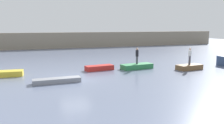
{
  "coord_description": "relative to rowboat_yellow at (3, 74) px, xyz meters",
  "views": [
    {
      "loc": [
        -3.65,
        -19.58,
        4.56
      ],
      "look_at": [
        4.4,
        2.82,
        0.86
      ],
      "focal_mm": 37.35,
      "sensor_mm": 36.0,
      "label": 1
    }
  ],
  "objects": [
    {
      "name": "ground_plane",
      "position": [
        5.95,
        -3.33,
        -0.25
      ],
      "size": [
        120.0,
        120.0,
        0.0
      ],
      "primitive_type": "plane",
      "color": "slate"
    },
    {
      "name": "embankment_wall",
      "position": [
        5.95,
        25.61,
        1.37
      ],
      "size": [
        80.0,
        1.2,
        3.24
      ],
      "primitive_type": "cube",
      "color": "gray",
      "rests_on": "ground_plane"
    },
    {
      "name": "rowboat_yellow",
      "position": [
        0.0,
        0.0,
        0.0
      ],
      "size": [
        3.46,
        1.45,
        0.5
      ],
      "primitive_type": "cube",
      "rotation": [
        0.0,
        0.0,
        -0.08
      ],
      "color": "gold",
      "rests_on": "ground_plane"
    },
    {
      "name": "rowboat_grey",
      "position": [
        4.31,
        -4.11,
        -0.06
      ],
      "size": [
        3.82,
        1.0,
        0.38
      ],
      "primitive_type": "cube",
      "rotation": [
        0.0,
        0.0,
        0.02
      ],
      "color": "gray",
      "rests_on": "ground_plane"
    },
    {
      "name": "rowboat_red",
      "position": [
        9.12,
        -0.05,
        0.0
      ],
      "size": [
        3.03,
        1.36,
        0.5
      ],
      "primitive_type": "cube",
      "rotation": [
        0.0,
        0.0,
        0.11
      ],
      "color": "red",
      "rests_on": "ground_plane"
    },
    {
      "name": "rowboat_green",
      "position": [
        13.16,
        -0.6,
        0.01
      ],
      "size": [
        3.58,
        1.68,
        0.52
      ],
      "primitive_type": "cube",
      "rotation": [
        0.0,
        0.0,
        0.12
      ],
      "color": "#2D7F47",
      "rests_on": "ground_plane"
    },
    {
      "name": "rowboat_brown",
      "position": [
        18.17,
        -2.9,
        0.01
      ],
      "size": [
        2.89,
        1.5,
        0.52
      ],
      "primitive_type": "cube",
      "rotation": [
        0.0,
        0.0,
        0.11
      ],
      "color": "brown",
      "rests_on": "ground_plane"
    },
    {
      "name": "person_dark_shirt",
      "position": [
        13.16,
        -0.6,
        1.25
      ],
      "size": [
        0.32,
        0.32,
        1.74
      ],
      "color": "#4C4C56",
      "rests_on": "rowboat_green"
    },
    {
      "name": "person_white_shirt",
      "position": [
        18.17,
        -2.9,
        1.26
      ],
      "size": [
        0.32,
        0.32,
        1.77
      ],
      "color": "#4C4C56",
      "rests_on": "rowboat_brown"
    }
  ]
}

